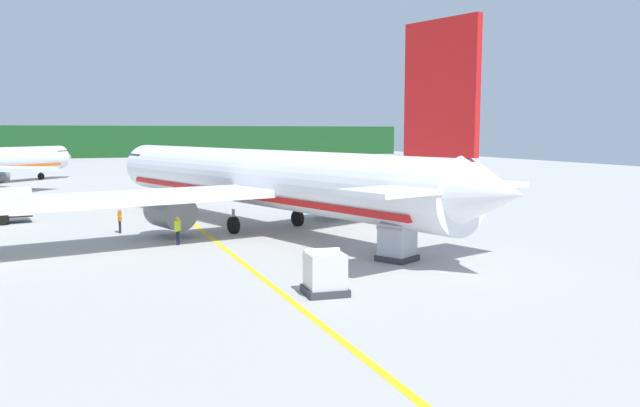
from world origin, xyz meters
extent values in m
cylinder|color=white|center=(31.04, 24.87, 3.50)|extent=(14.53, 35.46, 3.80)
cone|color=white|center=(25.23, 43.17, 3.50)|extent=(4.17, 3.38, 3.61)
cone|color=white|center=(36.98, 6.19, 3.90)|extent=(4.05, 4.03, 3.23)
cube|color=#192333|center=(25.89, 41.07, 4.36)|extent=(3.81, 3.27, 0.60)
cube|color=white|center=(22.94, 20.20, 2.83)|extent=(16.64, 7.93, 0.50)
cylinder|color=slate|center=(25.00, 22.74, 1.63)|extent=(3.07, 3.72, 2.20)
cube|color=white|center=(40.36, 25.74, 2.83)|extent=(16.58, 10.81, 0.50)
cylinder|color=slate|center=(37.20, 26.62, 1.63)|extent=(3.07, 3.72, 2.20)
cube|color=red|center=(36.04, 9.15, 8.65)|extent=(1.68, 4.30, 6.50)
cube|color=white|center=(36.04, 9.15, 3.90)|extent=(10.88, 6.20, 0.24)
cube|color=red|center=(31.04, 24.87, 2.46)|extent=(13.26, 31.97, 0.36)
cylinder|color=black|center=(26.90, 37.91, 0.55)|extent=(0.67, 1.15, 1.10)
cylinder|color=gray|center=(26.90, 37.91, 1.35)|extent=(0.20, 0.20, 0.50)
cylinder|color=black|center=(29.02, 22.66, 0.55)|extent=(0.67, 1.15, 1.10)
cylinder|color=gray|center=(29.02, 22.66, 1.35)|extent=(0.20, 0.20, 0.50)
cylinder|color=black|center=(33.98, 24.23, 0.55)|extent=(0.67, 1.15, 1.10)
cylinder|color=gray|center=(33.98, 24.23, 1.35)|extent=(0.20, 0.20, 0.50)
cone|color=silver|center=(18.18, 81.08, 2.98)|extent=(3.62, 3.61, 3.07)
cube|color=#192333|center=(16.87, 79.74, 3.71)|extent=(3.39, 3.38, 0.51)
cylinder|color=black|center=(14.90, 77.72, 0.47)|extent=(0.87, 0.88, 0.94)
cylinder|color=gray|center=(14.90, 77.72, 1.15)|extent=(0.17, 0.17, 0.43)
cube|color=white|center=(14.41, 33.17, 1.56)|extent=(4.27, 2.72, 1.92)
cylinder|color=black|center=(14.56, 32.08, 0.45)|extent=(0.93, 0.40, 0.90)
cylinder|color=black|center=(14.26, 34.26, 0.45)|extent=(0.93, 0.40, 0.90)
cube|color=#333338|center=(34.85, 11.07, 0.15)|extent=(2.33, 2.33, 0.30)
cube|color=#B2B7C1|center=(34.85, 11.07, 1.12)|extent=(2.05, 2.05, 1.64)
cube|color=#B2B7C1|center=(34.39, 10.81, 1.79)|extent=(1.29, 1.63, 0.56)
cube|color=#333338|center=(28.93, 6.16, 0.15)|extent=(1.81, 1.81, 0.30)
cube|color=silver|center=(28.93, 6.16, 1.01)|extent=(1.59, 1.59, 1.42)
cube|color=silver|center=(28.97, 6.68, 1.57)|extent=(1.54, 0.72, 0.55)
cylinder|color=#191E33|center=(22.13, 25.58, 0.40)|extent=(0.14, 0.14, 0.80)
cylinder|color=#191E33|center=(22.10, 25.40, 0.40)|extent=(0.14, 0.14, 0.80)
cube|color=orange|center=(22.12, 25.49, 1.11)|extent=(0.29, 0.47, 0.60)
cube|color=silver|center=(22.12, 25.49, 1.14)|extent=(0.30, 0.48, 0.06)
sphere|color=tan|center=(22.12, 25.49, 1.52)|extent=(0.22, 0.22, 0.22)
cylinder|color=orange|center=(22.16, 25.76, 1.14)|extent=(0.09, 0.09, 0.57)
cylinder|color=orange|center=(22.07, 25.22, 1.14)|extent=(0.09, 0.09, 0.57)
cylinder|color=#191E33|center=(24.96, 19.63, 0.42)|extent=(0.14, 0.14, 0.83)
cylinder|color=#191E33|center=(25.05, 19.78, 0.42)|extent=(0.14, 0.14, 0.83)
cube|color=#CCE519|center=(25.01, 19.70, 1.14)|extent=(0.42, 0.49, 0.62)
cube|color=silver|center=(25.01, 19.70, 1.17)|extent=(0.43, 0.50, 0.06)
sphere|color=tan|center=(25.01, 19.70, 1.57)|extent=(0.22, 0.22, 0.22)
cylinder|color=#CCE519|center=(24.86, 19.47, 1.17)|extent=(0.09, 0.09, 0.59)
cylinder|color=#CCE519|center=(25.15, 19.93, 1.17)|extent=(0.09, 0.09, 0.59)
cube|color=yellow|center=(27.31, 19.87, 0.01)|extent=(0.30, 60.00, 0.01)
camera|label=1|loc=(19.71, -17.21, 6.61)|focal=35.35mm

